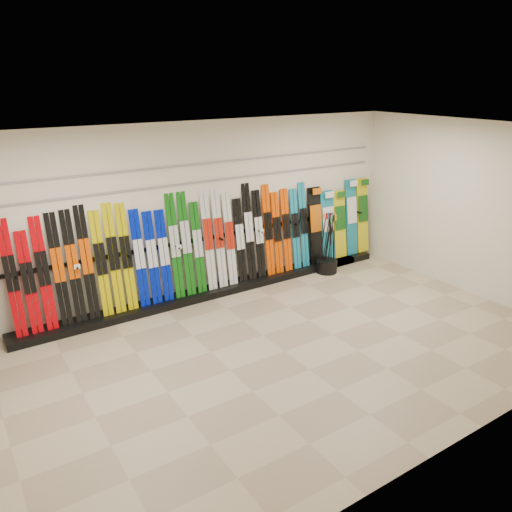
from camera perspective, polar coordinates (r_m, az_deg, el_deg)
floor at (r=7.19m, az=3.29°, el=-10.82°), size 8.00×8.00×0.00m
back_wall at (r=8.60m, az=-6.41°, el=5.16°), size 8.00×0.00×8.00m
right_wall at (r=9.41m, az=23.64°, el=4.89°), size 0.00×5.00×5.00m
ceiling at (r=6.22m, az=3.84°, el=13.67°), size 8.00×8.00×0.00m
ski_rack_base at (r=8.99m, az=-4.14°, el=-3.84°), size 8.00×0.40×0.12m
skis at (r=8.45m, az=-8.69°, el=0.87°), size 5.38×0.30×1.82m
snowboards at (r=10.36m, az=9.53°, el=3.89°), size 1.58×0.24×1.56m
pole_bin at (r=9.96m, az=8.08°, el=-1.16°), size 0.41×0.41×0.25m
ski_poles at (r=9.81m, az=8.33°, el=1.50°), size 0.31×0.25×1.18m
slatwall_rail_0 at (r=8.47m, az=-6.48°, el=8.40°), size 7.60×0.02×0.03m
slatwall_rail_1 at (r=8.42m, az=-6.56°, el=10.40°), size 7.60×0.02×0.03m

